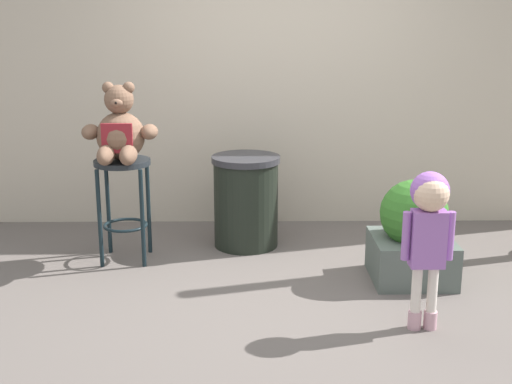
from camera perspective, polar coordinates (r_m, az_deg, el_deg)
name	(u,v)px	position (r m, az deg, el deg)	size (l,w,h in m)	color
ground_plane	(286,299)	(4.60, 2.54, -9.05)	(24.00, 24.00, 0.00)	#5E5651
building_wall	(276,54)	(6.14, 1.71, 11.57)	(6.25, 0.30, 3.03)	#B9AC99
bar_stool_with_teddy	(124,188)	(5.24, -11.12, 0.34)	(0.43, 0.43, 0.80)	black
teddy_bear	(120,133)	(5.12, -11.42, 4.94)	(0.56, 0.51, 0.58)	brown
child_walking	(429,217)	(4.08, 14.39, -2.05)	(0.31, 0.25, 0.98)	#C292A0
trash_bin	(246,201)	(5.51, -0.85, -0.76)	(0.55, 0.55, 0.75)	black
planter_with_shrub	(413,235)	(4.94, 13.08, -3.55)	(0.56, 0.56, 0.73)	#505B54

